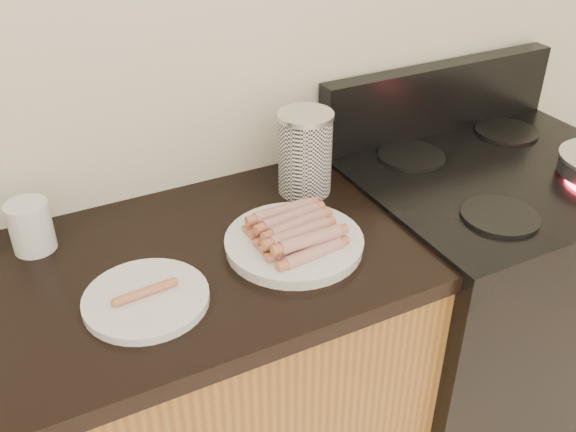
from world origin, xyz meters
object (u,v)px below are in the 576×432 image
side_plate (146,299)px  main_plate (294,244)px  stove (476,305)px  mug (31,226)px  canister (305,153)px

side_plate → main_plate: bearing=5.3°
main_plate → side_plate: bearing=-174.7°
stove → mug: 1.26m
main_plate → side_plate: main_plate is taller
mug → side_plate: bearing=-60.9°
stove → side_plate: bearing=-175.6°
side_plate → canister: canister is taller
side_plate → canister: bearing=26.7°
main_plate → side_plate: size_ratio=1.22×
stove → side_plate: (-0.98, -0.08, 0.45)m
side_plate → canister: size_ratio=1.17×
stove → main_plate: (-0.64, -0.04, 0.45)m
side_plate → mug: size_ratio=2.16×
side_plate → canister: 0.54m
stove → canister: size_ratio=4.38×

